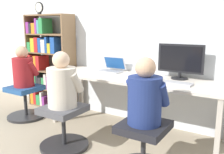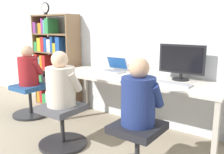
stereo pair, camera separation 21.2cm
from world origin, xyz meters
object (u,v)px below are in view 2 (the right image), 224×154
(office_chair_right, at_px, (62,125))
(office_chair_side, at_px, (30,99))
(office_chair_left, at_px, (137,147))
(person_at_monitor, at_px, (139,96))
(bookshelf, at_px, (52,60))
(desktop_monitor, at_px, (181,62))
(keyboard, at_px, (171,84))
(desk_clock, at_px, (45,8))
(person_near_shelf, at_px, (28,68))
(laptop, at_px, (113,68))
(person_at_laptop, at_px, (61,83))

(office_chair_right, distance_m, office_chair_side, 1.22)
(office_chair_left, relative_size, person_at_monitor, 0.90)
(bookshelf, bearing_deg, desktop_monitor, 1.10)
(keyboard, xyz_separation_m, desk_clock, (-2.30, 0.19, 0.91))
(desktop_monitor, height_order, person_near_shelf, desktop_monitor)
(office_chair_left, height_order, person_at_monitor, person_at_monitor)
(laptop, xyz_separation_m, desk_clock, (-1.31, -0.09, 0.88))
(laptop, height_order, person_at_laptop, person_at_laptop)
(office_chair_left, relative_size, office_chair_right, 1.00)
(person_at_laptop, bearing_deg, office_chair_side, 161.11)
(office_chair_right, distance_m, person_at_laptop, 0.50)
(office_chair_left, bearing_deg, desktop_monitor, 89.44)
(person_at_laptop, relative_size, bookshelf, 0.40)
(desktop_monitor, relative_size, office_chair_left, 1.01)
(office_chair_left, xyz_separation_m, person_near_shelf, (-2.14, 0.37, 0.49))
(office_chair_right, distance_m, bookshelf, 1.71)
(bookshelf, relative_size, person_near_shelf, 2.59)
(keyboard, distance_m, office_chair_left, 0.84)
(office_chair_left, distance_m, office_chair_right, 0.99)
(laptop, bearing_deg, person_at_monitor, -44.44)
(laptop, xyz_separation_m, office_chair_right, (-0.01, -0.99, -0.53))
(office_chair_left, xyz_separation_m, desk_clock, (-2.29, 0.87, 1.41))
(keyboard, bearing_deg, office_chair_side, -171.64)
(desktop_monitor, bearing_deg, keyboard, -88.35)
(keyboard, distance_m, person_near_shelf, 2.18)
(person_at_monitor, xyz_separation_m, person_near_shelf, (-2.14, 0.37, -0.01))
(keyboard, bearing_deg, laptop, 164.42)
(person_at_laptop, bearing_deg, office_chair_right, -90.00)
(keyboard, bearing_deg, person_near_shelf, -171.76)
(office_chair_left, bearing_deg, desk_clock, 159.16)
(office_chair_right, relative_size, person_at_laptop, 0.90)
(desktop_monitor, distance_m, person_at_monitor, 1.01)
(desk_clock, bearing_deg, bookshelf, 87.13)
(laptop, relative_size, person_near_shelf, 0.59)
(desk_clock, bearing_deg, office_chair_right, -34.84)
(laptop, distance_m, person_near_shelf, 1.31)
(laptop, xyz_separation_m, person_near_shelf, (-1.17, -0.59, -0.03))
(office_chair_side, relative_size, person_near_shelf, 0.93)
(office_chair_left, bearing_deg, office_chair_side, 170.32)
(office_chair_side, bearing_deg, person_near_shelf, 90.00)
(desktop_monitor, xyz_separation_m, office_chair_side, (-2.15, -0.62, -0.70))
(person_at_monitor, bearing_deg, bookshelf, 157.60)
(office_chair_side, distance_m, person_near_shelf, 0.49)
(person_at_laptop, relative_size, desk_clock, 3.21)
(desktop_monitor, distance_m, desk_clock, 2.40)
(desktop_monitor, height_order, desk_clock, desk_clock)
(desktop_monitor, relative_size, person_at_laptop, 0.91)
(office_chair_left, bearing_deg, person_at_monitor, 90.00)
(keyboard, distance_m, desk_clock, 2.49)
(office_chair_side, bearing_deg, person_at_laptop, -18.89)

